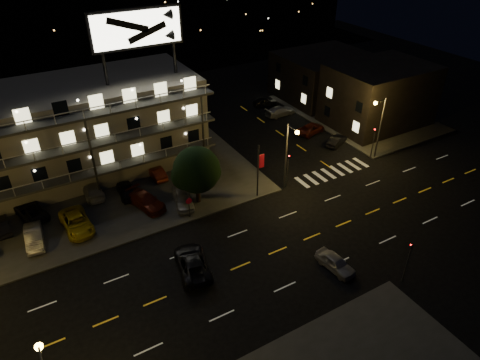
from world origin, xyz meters
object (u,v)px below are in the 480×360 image
lot_car_4 (183,198)px  lot_car_2 (77,222)px  lot_car_7 (92,190)px  road_car_west (192,263)px  tree (196,171)px  side_car_0 (337,141)px  road_car_east (335,263)px

lot_car_4 → lot_car_2: bearing=-174.9°
lot_car_7 → lot_car_2: bearing=61.1°
road_car_west → lot_car_4: bearing=-97.5°
lot_car_2 → road_car_west: bearing=-58.1°
lot_car_7 → road_car_west: same height
tree → road_car_west: 10.58m
tree → road_car_west: bearing=-118.1°
lot_car_2 → side_car_0: lot_car_2 is taller
tree → side_car_0: 22.05m
lot_car_2 → lot_car_7: size_ratio=1.11×
tree → road_car_west: size_ratio=1.17×
side_car_0 → lot_car_4: bearing=72.0°
side_car_0 → road_car_west: road_car_west is taller
lot_car_2 → tree: bearing=-11.4°
tree → lot_car_7: size_ratio=1.35×
road_car_west → tree: bearing=-106.6°
lot_car_4 → road_car_west: (-3.16, -9.19, -0.15)m
tree → lot_car_2: tree is taller
lot_car_4 → road_car_west: 9.72m
road_car_east → road_car_west: bearing=144.5°
tree → lot_car_7: tree is taller
lot_car_7 → side_car_0: size_ratio=1.24×
lot_car_2 → road_car_west: 13.05m
lot_car_4 → road_car_east: size_ratio=1.16×
lot_car_7 → road_car_east: 26.91m
tree → side_car_0: (21.63, 2.71, -3.34)m
lot_car_7 → side_car_0: bearing=171.9°
side_car_0 → tree: bearing=73.2°
lot_car_4 → road_car_east: bearing=-50.1°
road_car_west → lot_car_2: bearing=-43.5°
lot_car_2 → side_car_0: size_ratio=1.38×
lot_car_4 → side_car_0: bearing=19.0°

